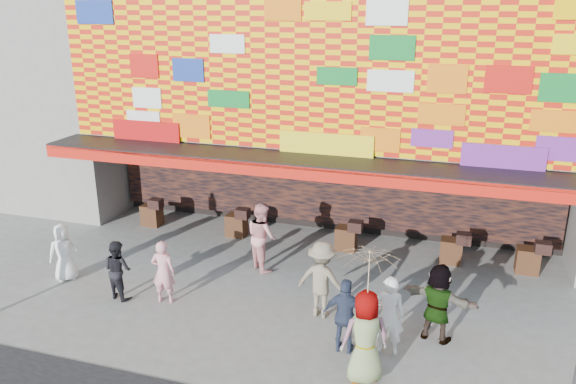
% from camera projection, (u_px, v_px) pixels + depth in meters
% --- Properties ---
extents(ground, '(90.00, 90.00, 0.00)m').
position_uv_depth(ground, '(261.00, 323.00, 12.83)').
color(ground, slate).
rests_on(ground, ground).
extents(shop_building, '(15.20, 9.40, 10.00)m').
position_uv_depth(shop_building, '(343.00, 58.00, 18.57)').
color(shop_building, gray).
rests_on(shop_building, ground).
extents(neighbor_left, '(11.00, 8.00, 12.00)m').
position_uv_depth(neighbor_left, '(16.00, 30.00, 21.86)').
color(neighbor_left, gray).
rests_on(neighbor_left, ground).
extents(ped_a, '(0.90, 0.87, 1.56)m').
position_uv_depth(ped_a, '(64.00, 252.00, 14.64)').
color(ped_a, white).
rests_on(ped_a, ground).
extents(ped_b, '(0.64, 0.47, 1.61)m').
position_uv_depth(ped_b, '(163.00, 272.00, 13.52)').
color(ped_b, pink).
rests_on(ped_b, ground).
extents(ped_c, '(0.86, 0.75, 1.50)m').
position_uv_depth(ped_c, '(118.00, 270.00, 13.75)').
color(ped_c, black).
rests_on(ped_c, ground).
extents(ped_d, '(1.28, 0.86, 1.84)m').
position_uv_depth(ped_d, '(322.00, 280.00, 12.88)').
color(ped_d, '#7C705A').
rests_on(ped_d, ground).
extents(ped_e, '(0.98, 0.42, 1.65)m').
position_uv_depth(ped_e, '(346.00, 316.00, 11.54)').
color(ped_e, '#2E3851').
rests_on(ped_e, ground).
extents(ped_f, '(1.72, 0.93, 1.77)m').
position_uv_depth(ped_f, '(438.00, 303.00, 11.95)').
color(ped_f, gray).
rests_on(ped_f, ground).
extents(ped_g, '(1.09, 0.93, 1.88)m').
position_uv_depth(ped_g, '(365.00, 337.00, 10.62)').
color(ped_g, gray).
rests_on(ped_g, ground).
extents(ped_h, '(0.67, 0.47, 1.76)m').
position_uv_depth(ped_h, '(389.00, 315.00, 11.48)').
color(ped_h, white).
rests_on(ped_h, ground).
extents(ped_i, '(1.16, 1.15, 1.89)m').
position_uv_depth(ped_i, '(262.00, 236.00, 15.23)').
color(ped_i, pink).
rests_on(ped_i, ground).
extents(parasol, '(1.16, 1.18, 2.01)m').
position_uv_depth(parasol, '(368.00, 276.00, 10.21)').
color(parasol, '#FED3A0').
rests_on(parasol, ground).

